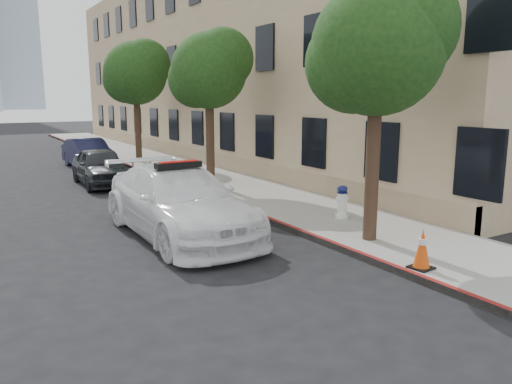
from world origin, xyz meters
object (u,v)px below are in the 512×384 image
Objects in this scene: parked_car_mid at (101,167)px; fire_hydrant at (342,202)px; police_car at (179,202)px; parked_car_far at (88,153)px; traffic_cone at (422,249)px.

fire_hydrant is (3.90, -9.13, -0.12)m from parked_car_mid.
police_car reaches higher than fire_hydrant.
parked_car_far is 14.40m from fire_hydrant.
police_car is 7.52× the size of traffic_cone.
parked_car_mid is 0.99× the size of parked_car_far.
parked_car_mid is 9.93m from fire_hydrant.
fire_hydrant is at bearing -80.88° from parked_car_far.
traffic_cone is at bearing -61.44° from police_car.
police_car reaches higher than parked_car_mid.
parked_car_far is 5.45× the size of traffic_cone.
police_car is 7.99m from parked_car_mid.
parked_car_far is at bearing 96.07° from traffic_cone.
parked_car_far is 17.90m from traffic_cone.
parked_car_mid is 4.95m from parked_car_far.
police_car is at bearing -97.53° from parked_car_far.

